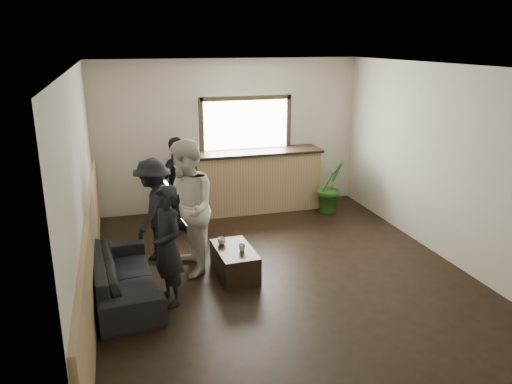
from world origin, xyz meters
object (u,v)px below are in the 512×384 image
object	(u,v)px
coffee_table	(235,262)
person_a	(167,246)
cup_b	(242,248)
person_b	(186,209)
potted_plant	(331,186)
person_d	(179,186)
sofa	(124,276)
person_c	(154,209)
cup_a	(222,241)
bar_counter	(249,177)

from	to	relation	value
coffee_table	person_a	size ratio (longest dim) A/B	0.58
cup_b	person_b	bearing A→B (deg)	151.85
potted_plant	person_d	size ratio (longest dim) A/B	0.61
sofa	person_c	bearing A→B (deg)	-28.82
person_d	cup_a	bearing A→B (deg)	71.72
cup_b	person_d	bearing A→B (deg)	106.94
cup_a	person_d	world-z (taller)	person_d
coffee_table	cup_a	bearing A→B (deg)	121.76
cup_a	person_d	size ratio (longest dim) A/B	0.07
bar_counter	coffee_table	bearing A→B (deg)	-109.52
bar_counter	person_a	world-z (taller)	bar_counter
cup_a	bar_counter	bearing A→B (deg)	66.23
person_a	bar_counter	bearing A→B (deg)	127.69
potted_plant	person_a	xyz separation A→B (m)	(-3.30, -2.59, 0.25)
sofa	person_d	world-z (taller)	person_d
cup_a	person_d	bearing A→B (deg)	102.80
person_c	person_a	bearing A→B (deg)	26.92
coffee_table	person_c	world-z (taller)	person_c
bar_counter	potted_plant	world-z (taller)	bar_counter
person_b	person_d	size ratio (longest dim) A/B	1.14
cup_b	person_c	size ratio (longest dim) A/B	0.06
sofa	person_d	xyz separation A→B (m)	(0.99, 1.98, 0.54)
person_a	sofa	bearing A→B (deg)	-141.88
coffee_table	bar_counter	bearing A→B (deg)	70.48
person_b	person_d	distance (m)	1.52
cup_b	person_a	world-z (taller)	person_a
cup_a	coffee_table	bearing A→B (deg)	-58.24
person_a	person_d	world-z (taller)	person_d
cup_a	person_c	size ratio (longest dim) A/B	0.08
sofa	person_b	bearing A→B (deg)	-66.81
coffee_table	cup_a	size ratio (longest dim) A/B	7.56
person_c	sofa	bearing A→B (deg)	1.08
cup_b	person_a	xyz separation A→B (m)	(-1.03, -0.41, 0.31)
cup_b	sofa	bearing A→B (deg)	-176.30
cup_a	person_a	distance (m)	1.13
person_c	cup_b	bearing A→B (deg)	72.45
cup_a	cup_b	bearing A→B (deg)	-54.68
potted_plant	person_b	world-z (taller)	person_b
potted_plant	sofa	bearing A→B (deg)	-149.34
person_d	bar_counter	bearing A→B (deg)	179.17
cup_b	bar_counter	bearing A→B (deg)	72.66
person_a	person_d	distance (m)	2.34
person_a	potted_plant	bearing A→B (deg)	106.73
sofa	coffee_table	bearing A→B (deg)	-87.10
coffee_table	person_c	size ratio (longest dim) A/B	0.58
bar_counter	potted_plant	bearing A→B (deg)	-20.44
coffee_table	potted_plant	distance (m)	3.16
cup_b	person_d	world-z (taller)	person_d
bar_counter	potted_plant	distance (m)	1.53
bar_counter	sofa	distance (m)	3.71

